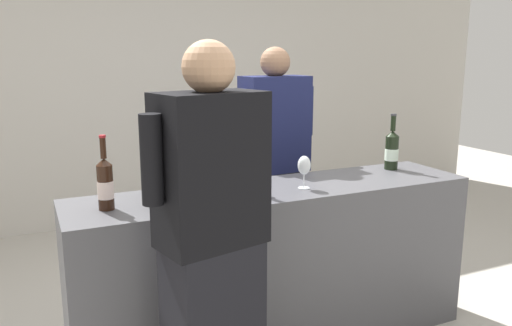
# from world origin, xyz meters

# --- Properties ---
(wall_back) EXTENTS (8.00, 0.10, 2.80)m
(wall_back) POSITION_xyz_m (0.00, 2.60, 1.40)
(wall_back) COLOR beige
(wall_back) RESTS_ON ground_plane
(counter) EXTENTS (2.26, 0.53, 0.92)m
(counter) POSITION_xyz_m (0.00, 0.00, 0.46)
(counter) COLOR #4C4C51
(counter) RESTS_ON ground_plane
(wine_bottle_0) EXTENTS (0.07, 0.07, 0.30)m
(wine_bottle_0) POSITION_xyz_m (-0.39, -0.05, 1.03)
(wine_bottle_0) COLOR black
(wine_bottle_0) RESTS_ON counter
(wine_bottle_1) EXTENTS (0.07, 0.07, 0.35)m
(wine_bottle_1) POSITION_xyz_m (-0.91, -0.02, 1.04)
(wine_bottle_1) COLOR black
(wine_bottle_1) RESTS_ON counter
(wine_bottle_2) EXTENTS (0.08, 0.08, 0.33)m
(wine_bottle_2) POSITION_xyz_m (-0.54, 0.02, 1.05)
(wine_bottle_2) COLOR black
(wine_bottle_2) RESTS_ON counter
(wine_bottle_3) EXTENTS (0.08, 0.08, 0.35)m
(wine_bottle_3) POSITION_xyz_m (0.86, 0.11, 1.04)
(wine_bottle_3) COLOR black
(wine_bottle_3) RESTS_ON counter
(wine_bottle_4) EXTENTS (0.08, 0.08, 0.34)m
(wine_bottle_4) POSITION_xyz_m (-0.68, -0.08, 1.04)
(wine_bottle_4) COLOR black
(wine_bottle_4) RESTS_ON counter
(wine_bottle_5) EXTENTS (0.07, 0.07, 0.33)m
(wine_bottle_5) POSITION_xyz_m (-0.19, -0.00, 1.04)
(wine_bottle_5) COLOR black
(wine_bottle_5) RESTS_ON counter
(wine_bottle_6) EXTENTS (0.08, 0.08, 0.35)m
(wine_bottle_6) POSITION_xyz_m (-0.65, 0.14, 1.05)
(wine_bottle_6) COLOR black
(wine_bottle_6) RESTS_ON counter
(wine_glass) EXTENTS (0.07, 0.07, 0.18)m
(wine_glass) POSITION_xyz_m (0.12, -0.07, 1.04)
(wine_glass) COLOR silver
(wine_glass) RESTS_ON counter
(person_server) EXTENTS (0.60, 0.26, 1.68)m
(person_server) POSITION_xyz_m (0.30, 0.64, 0.82)
(person_server) COLOR black
(person_server) RESTS_ON ground_plane
(person_guest) EXTENTS (0.56, 0.33, 1.68)m
(person_guest) POSITION_xyz_m (-0.59, -0.57, 0.82)
(person_guest) COLOR black
(person_guest) RESTS_ON ground_plane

